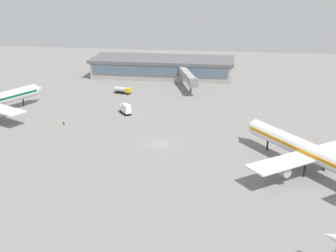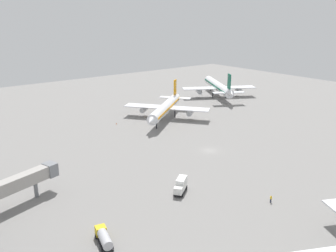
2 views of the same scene
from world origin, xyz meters
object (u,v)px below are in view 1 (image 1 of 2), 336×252
Objects in this scene: airplane_distant at (308,151)px; safety_cone_near_gate at (316,139)px; fuel_truck at (123,90)px; ground_crew_worker at (64,122)px; catering_truck at (126,109)px.

safety_cone_near_gate is (-5.75, -19.23, -4.45)m from airplane_distant.
fuel_truck is (57.40, -58.05, -3.36)m from airplane_distant.
fuel_truck is at bearing -31.58° from safety_cone_near_gate.
ground_crew_worker is at bearing -90.61° from fuel_truck.
airplane_distant is 60.31× the size of safety_cone_near_gate.
fuel_truck is at bearing 7.03° from airplane_distant.
airplane_distant reaches higher than ground_crew_worker.
catering_truck reaches higher than ground_crew_worker.
airplane_distant is 70.16m from ground_crew_worker.
airplane_distant is at bearing -26.03° from ground_crew_worker.
airplane_distant reaches higher than safety_cone_near_gate.
airplane_distant reaches higher than catering_truck.
airplane_distant is at bearing 73.36° from safety_cone_near_gate.
safety_cone_near_gate is (-63.14, 38.82, -1.09)m from fuel_truck.
ground_crew_worker reaches higher than safety_cone_near_gate.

